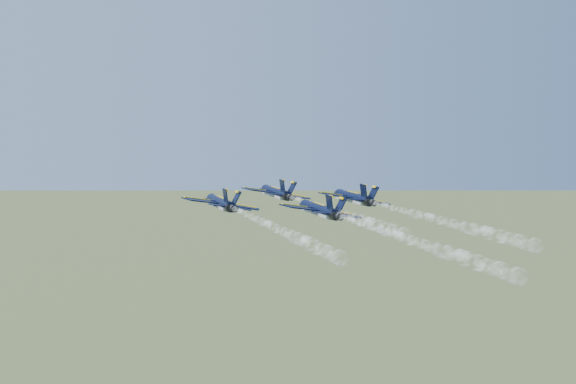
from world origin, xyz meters
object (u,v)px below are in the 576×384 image
object	(u,v)px
jet_slot	(319,210)
jet_lead	(275,192)
jet_left	(220,203)
jet_right	(353,197)

from	to	relation	value
jet_slot	jet_lead	bearing A→B (deg)	88.07
jet_left	jet_slot	world-z (taller)	same
jet_right	jet_slot	xyz separation A→B (m)	(-10.29, -11.21, 0.00)
jet_lead	jet_left	distance (m)	15.42
jet_left	jet_right	xyz separation A→B (m)	(20.68, -0.88, 0.00)
jet_lead	jet_right	size ratio (longest dim) A/B	1.00
jet_right	jet_left	bearing A→B (deg)	179.72
jet_left	jet_right	distance (m)	20.70
jet_lead	jet_left	bearing A→B (deg)	-138.62
jet_right	jet_slot	bearing A→B (deg)	-130.39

